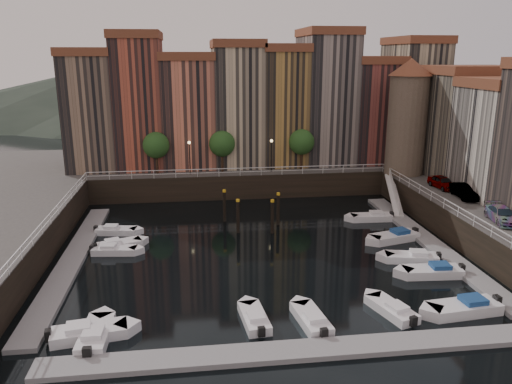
{
  "coord_description": "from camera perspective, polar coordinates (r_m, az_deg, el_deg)",
  "views": [
    {
      "loc": [
        -5.58,
        -42.53,
        17.19
      ],
      "look_at": [
        0.39,
        4.0,
        4.23
      ],
      "focal_mm": 35.0,
      "sensor_mm": 36.0,
      "label": 1
    }
  ],
  "objects": [
    {
      "name": "far_terrace",
      "position": [
        66.92,
        0.36,
        10.09
      ],
      "size": [
        48.7,
        10.3,
        17.5
      ],
      "color": "#836953",
      "rests_on": "quay_far"
    },
    {
      "name": "boat_left_0",
      "position": [
        34.12,
        -18.7,
        -14.98
      ],
      "size": [
        5.01,
        2.48,
        1.12
      ],
      "rotation": [
        0.0,
        0.0,
        0.16
      ],
      "color": "white",
      "rests_on": "ground"
    },
    {
      "name": "dock_left",
      "position": [
        46.12,
        -20.23,
        -7.22
      ],
      "size": [
        2.0,
        28.0,
        0.35
      ],
      "primitive_type": "cube",
      "color": "gray",
      "rests_on": "ground"
    },
    {
      "name": "ground",
      "position": [
        46.22,
        0.15,
        -6.4
      ],
      "size": [
        200.0,
        200.0,
        0.0
      ],
      "primitive_type": "plane",
      "color": "black",
      "rests_on": "ground"
    },
    {
      "name": "boat_left_3",
      "position": [
        47.77,
        -15.52,
        -5.82
      ],
      "size": [
        4.37,
        2.88,
        0.99
      ],
      "rotation": [
        0.0,
        0.0,
        0.36
      ],
      "color": "white",
      "rests_on": "ground"
    },
    {
      "name": "gangway",
      "position": [
        59.23,
        15.48,
        -0.08
      ],
      "size": [
        2.78,
        8.32,
        3.73
      ],
      "color": "white",
      "rests_on": "ground"
    },
    {
      "name": "dock_right",
      "position": [
        49.89,
        19.17,
        -5.4
      ],
      "size": [
        2.0,
        28.0,
        0.35
      ],
      "primitive_type": "cube",
      "color": "gray",
      "rests_on": "ground"
    },
    {
      "name": "promenade_trees",
      "position": [
        61.8,
        -3.28,
        5.53
      ],
      "size": [
        21.2,
        3.2,
        5.2
      ],
      "color": "black",
      "rests_on": "quay_far"
    },
    {
      "name": "railings",
      "position": [
        49.59,
        -0.58,
        -0.24
      ],
      "size": [
        36.08,
        34.04,
        0.52
      ],
      "color": "white",
      "rests_on": "ground"
    },
    {
      "name": "boat_right_4",
      "position": [
        55.01,
        13.14,
        -2.81
      ],
      "size": [
        4.61,
        1.83,
        1.05
      ],
      "rotation": [
        0.0,
        0.0,
        3.1
      ],
      "color": "white",
      "rests_on": "ground"
    },
    {
      "name": "boat_right_3",
      "position": [
        49.64,
        15.62,
        -4.94
      ],
      "size": [
        5.16,
        3.01,
        1.16
      ],
      "rotation": [
        0.0,
        0.0,
        3.41
      ],
      "color": "white",
      "rests_on": "ground"
    },
    {
      "name": "boat_right_0",
      "position": [
        38.0,
        22.81,
        -12.08
      ],
      "size": [
        5.36,
        2.39,
        1.21
      ],
      "rotation": [
        0.0,
        0.0,
        3.24
      ],
      "color": "white",
      "rests_on": "ground"
    },
    {
      "name": "boat_near_1",
      "position": [
        34.05,
        -0.18,
        -14.25
      ],
      "size": [
        1.92,
        4.27,
        0.96
      ],
      "rotation": [
        0.0,
        0.0,
        1.67
      ],
      "color": "white",
      "rests_on": "ground"
    },
    {
      "name": "street_lamps",
      "position": [
        60.97,
        -2.89,
        4.74
      ],
      "size": [
        10.36,
        0.36,
        4.18
      ],
      "color": "black",
      "rests_on": "quay_far"
    },
    {
      "name": "mooring_pilings",
      "position": [
        50.87,
        -0.34,
        -2.35
      ],
      "size": [
        5.81,
        4.63,
        3.78
      ],
      "color": "black",
      "rests_on": "ground"
    },
    {
      "name": "boat_near_3",
      "position": [
        36.29,
        15.32,
        -12.83
      ],
      "size": [
        2.76,
        4.45,
        1.0
      ],
      "rotation": [
        0.0,
        0.0,
        1.88
      ],
      "color": "white",
      "rests_on": "ground"
    },
    {
      "name": "car_a",
      "position": [
        57.97,
        20.52,
        0.97
      ],
      "size": [
        1.99,
        4.14,
        1.37
      ],
      "primitive_type": "imported",
      "rotation": [
        0.0,
        0.0,
        0.1
      ],
      "color": "gray",
      "rests_on": "quay_right"
    },
    {
      "name": "car_c",
      "position": [
        48.41,
        26.29,
        -2.45
      ],
      "size": [
        2.62,
        4.78,
        1.31
      ],
      "primitive_type": "imported",
      "rotation": [
        0.0,
        0.0,
        -0.18
      ],
      "color": "gray",
      "rests_on": "quay_right"
    },
    {
      "name": "boat_right_2",
      "position": [
        45.26,
        17.46,
        -7.15
      ],
      "size": [
        4.76,
        2.59,
        1.07
      ],
      "rotation": [
        0.0,
        0.0,
        2.92
      ],
      "color": "white",
      "rests_on": "ground"
    },
    {
      "name": "mountains",
      "position": [
        152.99,
        -4.67,
        11.92
      ],
      "size": [
        145.0,
        100.0,
        18.0
      ],
      "color": "#2D382D",
      "rests_on": "ground"
    },
    {
      "name": "boat_left_4",
      "position": [
        51.55,
        -15.77,
        -4.27
      ],
      "size": [
        4.28,
        2.08,
        0.96
      ],
      "rotation": [
        0.0,
        0.0,
        -0.15
      ],
      "color": "white",
      "rests_on": "ground"
    },
    {
      "name": "dock_near",
      "position": [
        31.19,
        4.41,
        -17.68
      ],
      "size": [
        30.0,
        2.0,
        0.35
      ],
      "primitive_type": "cube",
      "color": "gray",
      "rests_on": "ground"
    },
    {
      "name": "boat_near_2",
      "position": [
        34.1,
        6.38,
        -14.28
      ],
      "size": [
        2.16,
        4.51,
        1.01
      ],
      "rotation": [
        0.0,
        0.0,
        1.71
      ],
      "color": "white",
      "rests_on": "ground"
    },
    {
      "name": "corner_tower",
      "position": [
        62.9,
        16.92,
        8.39
      ],
      "size": [
        5.2,
        5.2,
        13.8
      ],
      "color": "#6B5B4C",
      "rests_on": "quay_right"
    },
    {
      "name": "quay_far",
      "position": [
        70.53,
        -2.6,
        2.57
      ],
      "size": [
        80.0,
        20.0,
        3.0
      ],
      "primitive_type": "cube",
      "color": "black",
      "rests_on": "ground"
    },
    {
      "name": "boat_right_1",
      "position": [
        42.97,
        19.63,
        -8.55
      ],
      "size": [
        4.99,
        2.09,
        1.13
      ],
      "rotation": [
        0.0,
        0.0,
        3.08
      ],
      "color": "white",
      "rests_on": "ground"
    },
    {
      "name": "car_b",
      "position": [
        54.86,
        22.74,
        0.0
      ],
      "size": [
        1.94,
        4.53,
        1.45
      ],
      "primitive_type": "imported",
      "rotation": [
        0.0,
        0.0,
        -0.09
      ],
      "color": "gray",
      "rests_on": "quay_right"
    },
    {
      "name": "boat_left_2",
      "position": [
        46.61,
        -15.97,
        -6.41
      ],
      "size": [
        4.2,
        1.93,
        0.95
      ],
      "rotation": [
        0.0,
        0.0,
        -0.11
      ],
      "color": "white",
      "rests_on": "ground"
    },
    {
      "name": "boat_near_0",
      "position": [
        33.74,
        -17.88,
        -15.3
      ],
      "size": [
        1.84,
        4.74,
        1.08
      ],
      "rotation": [
        0.0,
        0.0,
        1.54
      ],
      "color": "white",
      "rests_on": "ground"
    }
  ]
}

